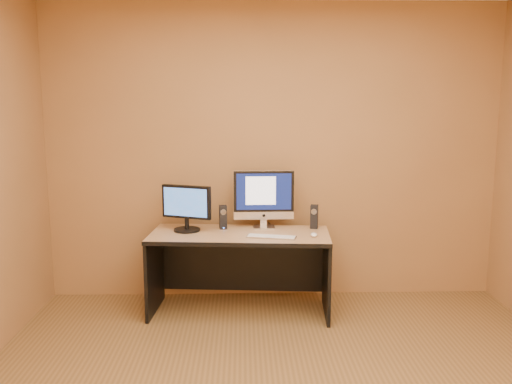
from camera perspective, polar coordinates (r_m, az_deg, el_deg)
walls at (r=2.83m, az=4.15°, el=0.34°), size 4.00×4.00×2.60m
desk at (r=4.56m, az=-1.71°, el=-8.52°), size 1.51×0.75×0.68m
imac at (r=4.62m, az=0.84°, el=-0.71°), size 0.53×0.20×0.50m
second_monitor at (r=4.54m, az=-7.32°, el=-1.72°), size 0.49×0.36×0.39m
speaker_left at (r=4.61m, az=-3.49°, el=-2.66°), size 0.07×0.07×0.20m
speaker_right at (r=4.64m, az=6.15°, el=-2.60°), size 0.08×0.08×0.20m
keyboard at (r=4.32m, az=1.63°, el=-4.73°), size 0.41×0.20×0.02m
mouse at (r=4.38m, az=6.11°, el=-4.49°), size 0.06×0.10×0.03m
cable_a at (r=4.74m, az=1.57°, el=-3.49°), size 0.04×0.20×0.01m
cable_b at (r=4.74m, az=0.44°, el=-3.51°), size 0.06×0.16×0.01m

